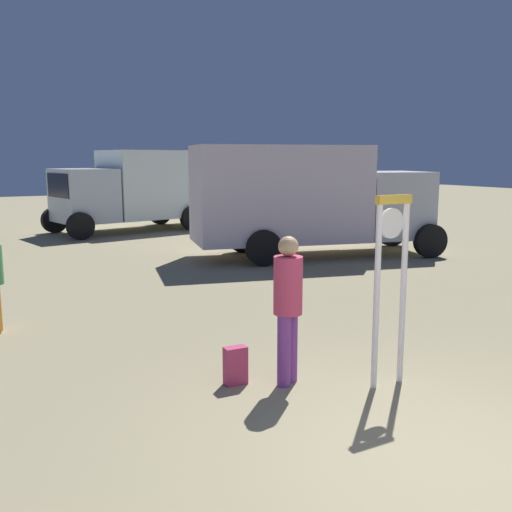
{
  "coord_description": "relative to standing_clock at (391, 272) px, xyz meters",
  "views": [
    {
      "loc": [
        -3.62,
        -3.41,
        2.65
      ],
      "look_at": [
        0.3,
        4.16,
        1.2
      ],
      "focal_mm": 40.68,
      "sensor_mm": 36.0,
      "label": 1
    }
  ],
  "objects": [
    {
      "name": "box_truck_far",
      "position": [
        1.84,
        15.99,
        0.23
      ],
      "size": [
        6.61,
        3.68,
        2.92
      ],
      "color": "white",
      "rests_on": "ground_plane"
    },
    {
      "name": "ground_plane",
      "position": [
        -0.75,
        -1.67,
        -1.35
      ],
      "size": [
        80.0,
        80.0,
        0.0
      ],
      "primitive_type": "plane",
      "color": "gray"
    },
    {
      "name": "backpack",
      "position": [
        -1.59,
        0.83,
        -1.13
      ],
      "size": [
        0.27,
        0.18,
        0.46
      ],
      "color": "#B7385D",
      "rests_on": "ground_plane"
    },
    {
      "name": "box_truck_near",
      "position": [
        3.98,
        8.16,
        0.25
      ],
      "size": [
        6.94,
        3.61,
        2.97
      ],
      "color": "silver",
      "rests_on": "ground_plane"
    },
    {
      "name": "person_near_clock",
      "position": [
        -1.04,
        0.56,
        -0.36
      ],
      "size": [
        0.34,
        0.34,
        1.77
      ],
      "color": "#7A388E",
      "rests_on": "ground_plane"
    },
    {
      "name": "standing_clock",
      "position": [
        0.0,
        0.0,
        0.0
      ],
      "size": [
        0.49,
        0.11,
        2.24
      ],
      "color": "white",
      "rests_on": "ground_plane"
    }
  ]
}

